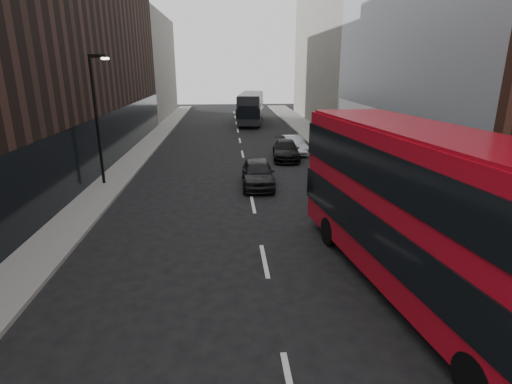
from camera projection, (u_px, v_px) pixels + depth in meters
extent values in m
cube|color=slate|center=(340.00, 154.00, 30.70)|extent=(3.00, 80.00, 0.15)
cube|color=slate|center=(136.00, 158.00, 29.60)|extent=(2.00, 80.00, 0.15)
cube|color=#999FA3|center=(434.00, 7.00, 24.20)|extent=(5.00, 22.00, 20.00)
cube|color=silver|center=(383.00, 140.00, 26.47)|extent=(0.35, 21.00, 3.80)
cube|color=#656059|center=(334.00, 44.00, 46.38)|extent=(5.00, 24.00, 18.00)
cube|color=black|center=(97.00, 60.00, 32.03)|extent=(5.00, 24.00, 14.00)
cube|color=#656059|center=(148.00, 67.00, 53.11)|extent=(5.00, 20.00, 13.00)
cylinder|color=black|center=(97.00, 122.00, 21.85)|extent=(0.16, 0.16, 7.00)
cube|color=black|center=(97.00, 56.00, 20.85)|extent=(0.90, 0.15, 0.18)
cube|color=#FFF2CC|center=(105.00, 59.00, 20.92)|extent=(0.35, 0.22, 0.12)
cube|color=#A40A18|center=(427.00, 212.00, 11.18)|extent=(4.31, 12.28, 4.37)
cube|color=black|center=(424.00, 235.00, 11.39)|extent=(4.43, 12.35, 1.20)
cube|color=black|center=(432.00, 173.00, 10.83)|extent=(4.43, 12.35, 1.20)
cube|color=black|center=(339.00, 176.00, 16.98)|extent=(2.31, 0.39, 1.53)
cube|color=#A40A18|center=(438.00, 133.00, 10.51)|extent=(4.14, 11.79, 0.12)
cylinder|color=black|center=(330.00, 231.00, 15.15)|extent=(0.47, 1.13, 1.09)
cylinder|color=black|center=(388.00, 226.00, 15.63)|extent=(0.47, 1.13, 1.09)
cylinder|color=black|center=(476.00, 379.00, 7.97)|extent=(0.47, 1.13, 1.09)
cube|color=black|center=(251.00, 107.00, 47.57)|extent=(3.79, 11.03, 3.05)
cube|color=black|center=(251.00, 109.00, 47.63)|extent=(3.92, 11.10, 1.08)
cube|color=black|center=(248.00, 113.00, 42.41)|extent=(2.08, 0.34, 1.38)
cube|color=black|center=(254.00, 104.00, 52.76)|extent=(2.08, 0.34, 1.38)
cube|color=black|center=(251.00, 94.00, 47.11)|extent=(3.64, 10.59, 0.12)
cylinder|color=black|center=(245.00, 116.00, 51.35)|extent=(0.42, 1.01, 0.98)
cylinder|color=black|center=(261.00, 116.00, 51.24)|extent=(0.42, 1.01, 0.98)
cylinder|color=black|center=(240.00, 123.00, 44.76)|extent=(0.42, 1.01, 0.98)
cylinder|color=black|center=(259.00, 123.00, 44.65)|extent=(0.42, 1.01, 0.98)
imported|color=black|center=(258.00, 173.00, 22.67)|extent=(1.93, 4.52, 1.52)
imported|color=#9B9DA3|center=(293.00, 145.00, 31.22)|extent=(1.81, 4.23, 1.35)
imported|color=black|center=(286.00, 150.00, 29.30)|extent=(2.29, 4.80, 1.35)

